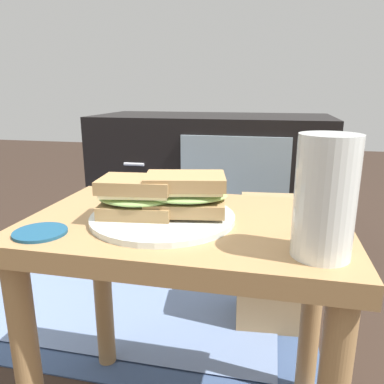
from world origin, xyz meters
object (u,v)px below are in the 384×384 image
paper_bag (270,263)px  coaster (40,232)px  beer_glass (325,201)px  tv_cabinet (212,183)px  plate (163,217)px  sandwich_back (188,194)px  sandwich_front (137,197)px

paper_bag → coaster: bearing=-124.2°
beer_glass → tv_cabinet: bearing=107.1°
beer_glass → coaster: 0.43m
tv_cabinet → coaster: tv_cabinet is taller
plate → sandwich_back: size_ratio=1.58×
tv_cabinet → coaster: bearing=-95.4°
tv_cabinet → coaster: (-0.10, -1.07, 0.17)m
paper_bag → tv_cabinet: bearing=116.5°
sandwich_front → paper_bag: (0.24, 0.44, -0.31)m
sandwich_front → sandwich_back: bearing=12.3°
sandwich_front → coaster: sandwich_front is taller
plate → paper_bag: (0.19, 0.43, -0.28)m
sandwich_front → paper_bag: sandwich_front is taller
tv_cabinet → sandwich_front: size_ratio=6.69×
sandwich_front → sandwich_back: 0.09m
beer_glass → coaster: bearing=-178.5°
coaster → paper_bag: 0.70m
tv_cabinet → paper_bag: (0.26, -0.53, -0.10)m
sandwich_back → paper_bag: 0.55m
plate → paper_bag: size_ratio=0.65×
sandwich_front → tv_cabinet: bearing=91.6°
beer_glass → paper_bag: beer_glass is taller
tv_cabinet → plate: size_ratio=3.81×
tv_cabinet → sandwich_back: tv_cabinet is taller
sandwich_back → paper_bag: size_ratio=0.41×
sandwich_back → beer_glass: size_ratio=0.95×
plate → paper_bag: 0.55m
sandwich_front → coaster: (-0.13, -0.09, -0.04)m
tv_cabinet → beer_glass: (0.32, -1.06, 0.25)m
sandwich_front → plate: bearing=12.3°
plate → coaster: bearing=-148.7°
plate → tv_cabinet: bearing=94.2°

